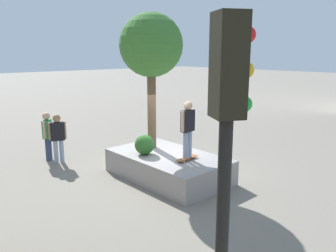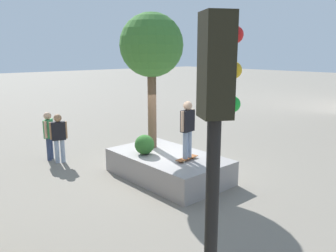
{
  "view_description": "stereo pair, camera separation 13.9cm",
  "coord_description": "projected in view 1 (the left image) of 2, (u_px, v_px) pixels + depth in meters",
  "views": [
    {
      "loc": [
        -7.81,
        7.05,
        3.82
      ],
      "look_at": [
        -0.35,
        0.3,
        1.64
      ],
      "focal_mm": 36.44,
      "sensor_mm": 36.0,
      "label": 1
    },
    {
      "loc": [
        -7.9,
        6.94,
        3.82
      ],
      "look_at": [
        -0.35,
        0.3,
        1.64
      ],
      "focal_mm": 36.44,
      "sensor_mm": 36.0,
      "label": 2
    }
  ],
  "objects": [
    {
      "name": "boxwood_shrub",
      "position": [
        144.0,
        145.0,
        10.45
      ],
      "size": [
        0.61,
        0.61,
        0.61
      ],
      "primitive_type": "sphere",
      "color": "#2D6628",
      "rests_on": "planter_ledge"
    },
    {
      "name": "planter_ledge",
      "position": [
        168.0,
        166.0,
        10.56
      ],
      "size": [
        3.72,
        2.19,
        0.74
      ],
      "primitive_type": "cube",
      "color": "gray",
      "rests_on": "ground"
    },
    {
      "name": "ground_plane",
      "position": [
        167.0,
        172.0,
        11.09
      ],
      "size": [
        120.0,
        120.0,
        0.0
      ],
      "primitive_type": "plane",
      "color": "gray"
    },
    {
      "name": "skateboard",
      "position": [
        187.0,
        158.0,
        9.94
      ],
      "size": [
        0.3,
        0.82,
        0.07
      ],
      "color": "brown",
      "rests_on": "planter_ledge"
    },
    {
      "name": "traffic_light_median",
      "position": [
        226.0,
        169.0,
        2.93
      ],
      "size": [
        0.36,
        0.37,
        4.14
      ],
      "color": "black",
      "rests_on": "ground"
    },
    {
      "name": "bystander_watching",
      "position": [
        47.0,
        133.0,
        12.15
      ],
      "size": [
        0.48,
        0.47,
        1.75
      ],
      "color": "navy",
      "rests_on": "ground"
    },
    {
      "name": "pedestrian_crossing",
      "position": [
        58.0,
        135.0,
        11.81
      ],
      "size": [
        0.36,
        0.56,
        1.74
      ],
      "color": "#8C9EB7",
      "rests_on": "ground"
    },
    {
      "name": "skateboarder",
      "position": [
        188.0,
        125.0,
        9.73
      ],
      "size": [
        0.26,
        0.56,
        1.67
      ],
      "color": "#8C9EB7",
      "rests_on": "skateboard"
    },
    {
      "name": "plaza_tree",
      "position": [
        151.0,
        47.0,
        10.61
      ],
      "size": [
        2.0,
        2.0,
        4.3
      ],
      "color": "brown",
      "rests_on": "planter_ledge"
    }
  ]
}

